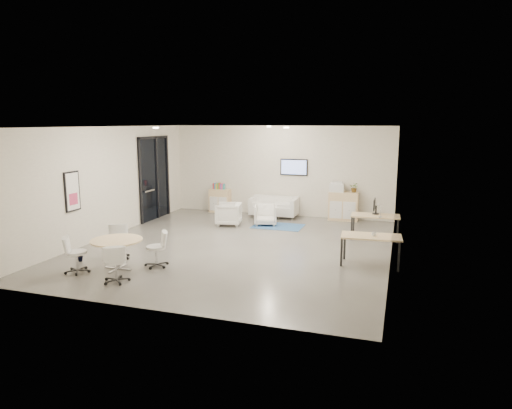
{
  "coord_description": "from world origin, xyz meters",
  "views": [
    {
      "loc": [
        4.15,
        -11.27,
        3.32
      ],
      "look_at": [
        0.4,
        0.4,
        1.1
      ],
      "focal_mm": 32.0,
      "sensor_mm": 36.0,
      "label": 1
    }
  ],
  "objects_px": {
    "round_table": "(117,243)",
    "desk_front": "(371,239)",
    "sideboard_left": "(220,201)",
    "sideboard_right": "(343,206)",
    "armchair_right": "(266,214)",
    "loveseat": "(274,207)",
    "armchair_left": "(228,213)",
    "desk_rear": "(375,217)"
  },
  "relations": [
    {
      "from": "round_table",
      "to": "desk_front",
      "type": "bearing_deg",
      "value": 20.86
    },
    {
      "from": "sideboard_left",
      "to": "desk_front",
      "type": "xyz_separation_m",
      "value": [
        5.81,
        -4.9,
        0.21
      ]
    },
    {
      "from": "sideboard_right",
      "to": "armchair_right",
      "type": "distance_m",
      "value": 2.77
    },
    {
      "from": "loveseat",
      "to": "armchair_left",
      "type": "distance_m",
      "value": 2.04
    },
    {
      "from": "armchair_left",
      "to": "desk_front",
      "type": "bearing_deg",
      "value": 45.8
    },
    {
      "from": "desk_front",
      "to": "armchair_right",
      "type": "bearing_deg",
      "value": 132.59
    },
    {
      "from": "desk_rear",
      "to": "desk_front",
      "type": "height_order",
      "value": "desk_front"
    },
    {
      "from": "sideboard_left",
      "to": "armchair_left",
      "type": "relative_size",
      "value": 1.08
    },
    {
      "from": "desk_front",
      "to": "round_table",
      "type": "xyz_separation_m",
      "value": [
        -5.48,
        -2.09,
        -0.02
      ]
    },
    {
      "from": "sideboard_left",
      "to": "round_table",
      "type": "xyz_separation_m",
      "value": [
        0.34,
        -6.98,
        0.19
      ]
    },
    {
      "from": "armchair_right",
      "to": "round_table",
      "type": "relative_size",
      "value": 0.63
    },
    {
      "from": "sideboard_left",
      "to": "desk_rear",
      "type": "height_order",
      "value": "sideboard_left"
    },
    {
      "from": "armchair_left",
      "to": "loveseat",
      "type": "bearing_deg",
      "value": 136.24
    },
    {
      "from": "desk_rear",
      "to": "round_table",
      "type": "height_order",
      "value": "desk_rear"
    },
    {
      "from": "round_table",
      "to": "armchair_right",
      "type": "bearing_deg",
      "value": 70.72
    },
    {
      "from": "loveseat",
      "to": "desk_front",
      "type": "xyz_separation_m",
      "value": [
        3.66,
        -4.71,
        0.31
      ]
    },
    {
      "from": "sideboard_right",
      "to": "sideboard_left",
      "type": "bearing_deg",
      "value": 179.53
    },
    {
      "from": "desk_rear",
      "to": "loveseat",
      "type": "bearing_deg",
      "value": 146.82
    },
    {
      "from": "sideboard_left",
      "to": "sideboard_right",
      "type": "distance_m",
      "value": 4.57
    },
    {
      "from": "sideboard_right",
      "to": "armchair_left",
      "type": "bearing_deg",
      "value": -151.56
    },
    {
      "from": "armchair_right",
      "to": "desk_rear",
      "type": "xyz_separation_m",
      "value": [
        3.52,
        -0.81,
        0.27
      ]
    },
    {
      "from": "armchair_right",
      "to": "loveseat",
      "type": "bearing_deg",
      "value": 78.63
    },
    {
      "from": "desk_rear",
      "to": "desk_front",
      "type": "xyz_separation_m",
      "value": [
        0.05,
        -2.55,
        0.01
      ]
    },
    {
      "from": "armchair_left",
      "to": "round_table",
      "type": "xyz_separation_m",
      "value": [
        -0.75,
        -5.06,
        0.22
      ]
    },
    {
      "from": "sideboard_left",
      "to": "sideboard_right",
      "type": "bearing_deg",
      "value": -0.47
    },
    {
      "from": "sideboard_right",
      "to": "desk_rear",
      "type": "xyz_separation_m",
      "value": [
        1.19,
        -2.31,
        0.14
      ]
    },
    {
      "from": "sideboard_right",
      "to": "desk_front",
      "type": "distance_m",
      "value": 5.02
    },
    {
      "from": "armchair_right",
      "to": "round_table",
      "type": "distance_m",
      "value": 5.77
    },
    {
      "from": "sideboard_left",
      "to": "desk_rear",
      "type": "bearing_deg",
      "value": -22.2
    },
    {
      "from": "sideboard_right",
      "to": "round_table",
      "type": "bearing_deg",
      "value": -121.33
    },
    {
      "from": "desk_front",
      "to": "round_table",
      "type": "distance_m",
      "value": 5.86
    },
    {
      "from": "loveseat",
      "to": "round_table",
      "type": "distance_m",
      "value": 7.04
    },
    {
      "from": "sideboard_left",
      "to": "loveseat",
      "type": "height_order",
      "value": "sideboard_left"
    },
    {
      "from": "sideboard_left",
      "to": "desk_front",
      "type": "height_order",
      "value": "sideboard_left"
    },
    {
      "from": "armchair_left",
      "to": "armchair_right",
      "type": "bearing_deg",
      "value": 96.22
    },
    {
      "from": "loveseat",
      "to": "desk_rear",
      "type": "xyz_separation_m",
      "value": [
        3.61,
        -2.16,
        0.3
      ]
    },
    {
      "from": "armchair_right",
      "to": "sideboard_left",
      "type": "bearing_deg",
      "value": 130.39
    },
    {
      "from": "sideboard_right",
      "to": "loveseat",
      "type": "distance_m",
      "value": 2.42
    },
    {
      "from": "loveseat",
      "to": "armchair_left",
      "type": "bearing_deg",
      "value": -121.34
    },
    {
      "from": "sideboard_left",
      "to": "desk_front",
      "type": "relative_size",
      "value": 0.61
    },
    {
      "from": "sideboard_left",
      "to": "round_table",
      "type": "bearing_deg",
      "value": -87.24
    },
    {
      "from": "armchair_right",
      "to": "desk_rear",
      "type": "distance_m",
      "value": 3.62
    }
  ]
}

